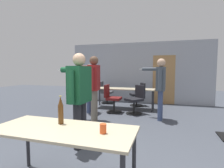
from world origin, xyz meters
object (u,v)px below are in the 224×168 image
Objects in this scene: person_right_polo at (94,82)px; office_chair_side_rolled at (105,93)px; person_far_watching at (79,92)px; office_chair_far_right at (138,95)px; office_chair_near_pushed at (136,100)px; office_chair_mid_tucked at (112,99)px; beer_bottle at (61,111)px; person_center_tall at (89,84)px; drink_cup at (103,129)px; person_left_plaid at (160,83)px.

person_right_polo is 1.93× the size of office_chair_side_rolled.
person_far_watching reaches higher than office_chair_side_rolled.
office_chair_far_right is 1.31m from office_chair_near_pushed.
office_chair_near_pushed reaches higher than office_chair_far_right.
office_chair_near_pushed is at bearing -49.03° from person_right_polo.
office_chair_mid_tucked is 1.00× the size of office_chair_near_pushed.
office_chair_near_pushed is 2.58× the size of beer_bottle.
person_far_watching is 4.83× the size of beer_bottle.
person_right_polo reaches higher than person_center_tall.
office_chair_side_rolled is 8.90× the size of drink_cup.
person_far_watching is at bearing -162.05° from person_center_tall.
person_center_tall is 0.94m from office_chair_mid_tucked.
office_chair_mid_tucked is at bearing 124.35° from office_chair_far_right.
person_right_polo is 2.63m from beer_bottle.
person_left_plaid is 1.89m from person_right_polo.
drink_cup is (1.80, -3.60, -0.17)m from person_center_tall.
office_chair_mid_tucked is (0.72, 0.27, -0.54)m from person_center_tall.
office_chair_side_rolled is at bearing -153.08° from office_chair_mid_tucked.
person_center_tall is at bearing 51.41° from office_chair_near_pushed.
office_chair_mid_tucked is 4.04m from drink_cup.
beer_bottle is (1.17, -3.44, -0.06)m from person_center_tall.
person_far_watching is 4.16m from office_chair_far_right.
person_far_watching is at bearing 4.48° from office_chair_mid_tucked.
office_chair_far_right is (1.42, 1.62, -0.56)m from person_center_tall.
person_far_watching is 4.38m from office_chair_side_rolled.
person_right_polo is 1.99× the size of office_chair_far_right.
office_chair_far_right is at bearing -5.38° from person_far_watching.
office_chair_far_right reaches higher than drink_cup.
office_chair_mid_tucked is 0.81m from office_chair_near_pushed.
office_chair_near_pushed reaches higher than drink_cup.
person_right_polo is at bearing 103.79° from beer_bottle.
beer_bottle reaches higher than office_chair_far_right.
office_chair_mid_tucked is at bearing 96.92° from beer_bottle.
person_right_polo is 1.95× the size of office_chair_mid_tucked.
beer_bottle is at bearing -163.70° from person_center_tall.
office_chair_side_rolled is (-0.58, 2.66, -0.65)m from person_right_polo.
office_chair_far_right is at bearing -45.36° from office_chair_near_pushed.
office_chair_far_right is (0.50, 4.09, -0.62)m from person_far_watching.
drink_cup is (1.08, -3.87, 0.37)m from office_chair_mid_tucked.
person_far_watching reaches higher than office_chair_mid_tucked.
person_far_watching reaches higher than beer_bottle.
office_chair_far_right is at bearing 81.01° from office_chair_side_rolled.
person_right_polo is at bearing -8.34° from office_chair_mid_tucked.
person_left_plaid is 3.12m from office_chair_side_rolled.
person_right_polo is (0.54, -0.89, 0.12)m from person_center_tall.
office_chair_mid_tucked reaches higher than office_chair_near_pushed.
beer_bottle is at bearing 124.44° from office_chair_near_pushed.
person_left_plaid is 2.66m from person_far_watching.
person_left_plaid is 1.89× the size of office_chair_near_pushed.
office_chair_far_right is 0.98× the size of office_chair_near_pushed.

